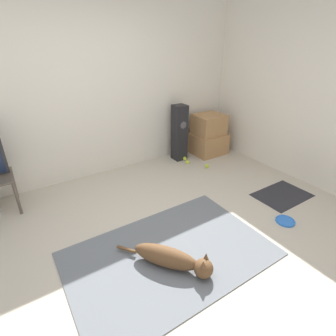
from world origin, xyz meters
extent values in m
plane|color=#BCB29E|center=(0.00, 0.00, 0.00)|extent=(12.00, 12.00, 0.00)
cube|color=silver|center=(0.00, 2.10, 1.27)|extent=(8.00, 0.06, 2.55)
cube|color=silver|center=(2.60, 0.00, 1.27)|extent=(0.06, 8.00, 2.55)
cube|color=slate|center=(0.06, -0.03, 0.01)|extent=(1.99, 1.29, 0.01)
ellipsoid|color=brown|center=(-0.05, -0.13, 0.11)|extent=(0.51, 0.62, 0.21)
sphere|color=brown|center=(0.16, -0.43, 0.10)|extent=(0.18, 0.18, 0.18)
cone|color=brown|center=(0.20, -0.40, 0.20)|extent=(0.06, 0.06, 0.08)
cone|color=brown|center=(0.13, -0.46, 0.20)|extent=(0.06, 0.06, 0.08)
cylinder|color=brown|center=(-0.30, 0.21, 0.06)|extent=(0.15, 0.19, 0.03)
cylinder|color=blue|center=(1.49, -0.34, 0.01)|extent=(0.22, 0.22, 0.02)
torus|color=blue|center=(1.49, -0.34, 0.02)|extent=(0.22, 0.22, 0.02)
cube|color=#A87A4C|center=(2.08, 1.75, 0.18)|extent=(0.59, 0.51, 0.37)
cube|color=#A87A4C|center=(2.07, 1.76, 0.55)|extent=(0.52, 0.45, 0.36)
cube|color=black|center=(1.48, 1.83, 0.48)|extent=(0.22, 0.22, 0.96)
cylinder|color=#4C4C51|center=(1.48, 1.72, 0.65)|extent=(0.12, 0.00, 0.12)
cylinder|color=brown|center=(-1.10, 1.53, 0.22)|extent=(0.04, 0.04, 0.44)
cylinder|color=brown|center=(-1.10, 1.96, 0.22)|extent=(0.04, 0.04, 0.44)
sphere|color=#C6E033|center=(1.52, 1.71, 0.03)|extent=(0.07, 0.07, 0.07)
sphere|color=#C6E033|center=(1.47, 1.57, 0.03)|extent=(0.07, 0.07, 0.07)
sphere|color=#C6E033|center=(1.65, 1.27, 0.03)|extent=(0.07, 0.07, 0.07)
cube|color=#28282D|center=(1.96, 0.05, 0.00)|extent=(0.75, 0.52, 0.01)
camera|label=1|loc=(-1.02, -1.67, 1.94)|focal=28.00mm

